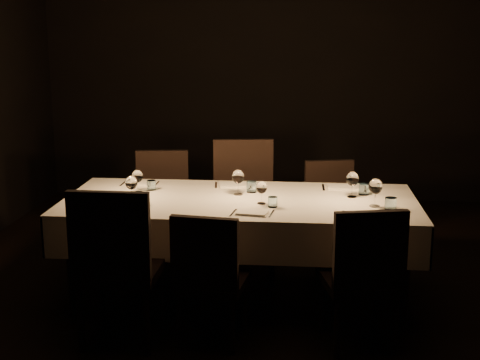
# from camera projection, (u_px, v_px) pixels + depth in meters

# --- Properties ---
(room) EXTENTS (5.01, 6.01, 3.01)m
(room) POSITION_uv_depth(u_px,v_px,m) (240.00, 96.00, 4.62)
(room) COLOR black
(room) RESTS_ON ground
(dining_table) EXTENTS (2.52, 1.12, 0.76)m
(dining_table) POSITION_uv_depth(u_px,v_px,m) (240.00, 209.00, 4.80)
(dining_table) COLOR black
(dining_table) RESTS_ON ground
(chair_near_left) EXTENTS (0.50, 0.50, 1.03)m
(chair_near_left) POSITION_uv_depth(u_px,v_px,m) (117.00, 261.00, 4.11)
(chair_near_left) COLOR black
(chair_near_left) RESTS_ON ground
(place_setting_near_left) EXTENTS (0.32, 0.40, 0.18)m
(place_setting_near_left) POSITION_uv_depth(u_px,v_px,m) (129.00, 194.00, 4.63)
(place_setting_near_left) COLOR white
(place_setting_near_left) RESTS_ON dining_table
(chair_near_center) EXTENTS (0.47, 0.47, 0.87)m
(chair_near_center) POSITION_uv_depth(u_px,v_px,m) (209.00, 273.00, 4.12)
(chair_near_center) COLOR black
(chair_near_center) RESTS_ON ground
(place_setting_near_center) EXTENTS (0.30, 0.39, 0.16)m
(place_setting_near_center) POSITION_uv_depth(u_px,v_px,m) (261.00, 198.00, 4.55)
(place_setting_near_center) COLOR white
(place_setting_near_center) RESTS_ON dining_table
(chair_near_right) EXTENTS (0.53, 0.53, 0.92)m
(chair_near_right) POSITION_uv_depth(u_px,v_px,m) (364.00, 272.00, 4.07)
(chair_near_right) COLOR black
(chair_near_right) RESTS_ON ground
(place_setting_near_right) EXTENTS (0.37, 0.42, 0.20)m
(place_setting_near_right) POSITION_uv_depth(u_px,v_px,m) (377.00, 199.00, 4.47)
(place_setting_near_right) COLOR white
(place_setting_near_right) RESTS_ON dining_table
(chair_far_left) EXTENTS (0.50, 0.50, 0.93)m
(chair_far_left) POSITION_uv_depth(u_px,v_px,m) (162.00, 201.00, 5.70)
(chair_far_left) COLOR black
(chair_far_left) RESTS_ON ground
(place_setting_far_left) EXTENTS (0.31, 0.40, 0.17)m
(place_setting_far_left) POSITION_uv_depth(u_px,v_px,m) (141.00, 181.00, 5.05)
(place_setting_far_left) COLOR white
(place_setting_far_left) RESTS_ON dining_table
(chair_far_center) EXTENTS (0.57, 0.57, 1.05)m
(chair_far_center) POSITION_uv_depth(u_px,v_px,m) (244.00, 199.00, 5.54)
(chair_far_center) COLOR black
(chair_far_center) RESTS_ON ground
(place_setting_far_center) EXTENTS (0.35, 0.41, 0.19)m
(place_setting_far_center) POSITION_uv_depth(u_px,v_px,m) (240.00, 182.00, 4.98)
(place_setting_far_center) COLOR white
(place_setting_far_center) RESTS_ON dining_table
(chair_far_right) EXTENTS (0.50, 0.50, 0.87)m
(chair_far_right) POSITION_uv_depth(u_px,v_px,m) (331.00, 207.00, 5.60)
(chair_far_right) COLOR black
(chair_far_right) RESTS_ON ground
(place_setting_far_right) EXTENTS (0.34, 0.41, 0.19)m
(place_setting_far_right) POSITION_uv_depth(u_px,v_px,m) (352.00, 184.00, 4.91)
(place_setting_far_right) COLOR white
(place_setting_far_right) RESTS_ON dining_table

